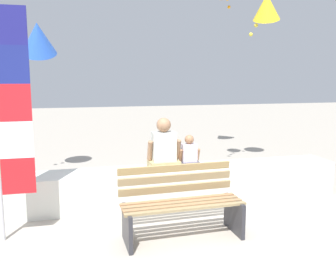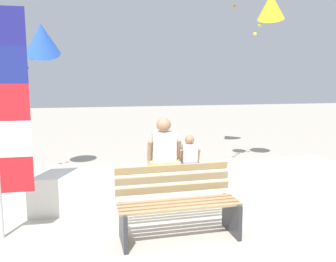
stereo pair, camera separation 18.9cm
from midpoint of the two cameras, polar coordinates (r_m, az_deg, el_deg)
ground_plane at (r=4.82m, az=2.57°, el=-16.22°), size 40.00×40.00×0.00m
seawall_ledge at (r=5.85m, az=-0.45°, el=-8.65°), size 5.99×0.63×0.57m
park_bench at (r=4.66m, az=2.73°, el=-11.60°), size 1.55×0.66×0.88m
person_adult at (r=5.72m, az=0.27°, el=-2.82°), size 0.53×0.39×0.81m
person_child at (r=5.85m, az=4.32°, el=-3.73°), size 0.34×0.25×0.52m
flag_banner at (r=4.74m, az=-23.13°, el=2.97°), size 0.44×0.05×2.84m
kite_blue at (r=7.42m, az=-18.63°, el=13.63°), size 0.77×0.87×1.18m
kite_yellow at (r=8.04m, az=16.64°, el=18.36°), size 0.84×0.90×0.93m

